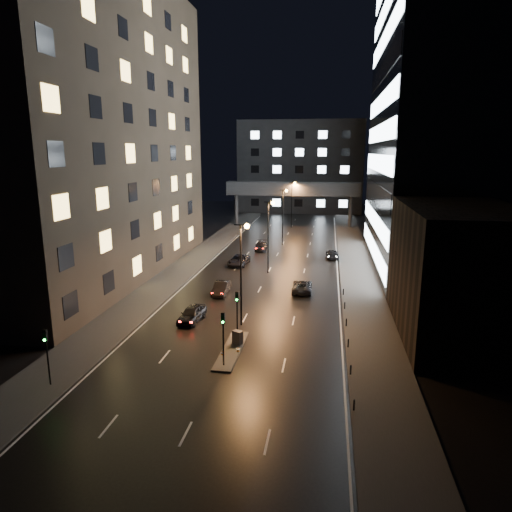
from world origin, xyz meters
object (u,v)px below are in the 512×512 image
(car_away_b, at_px, (221,288))
(utility_cabinet, at_px, (238,337))
(car_away_c, at_px, (239,260))
(car_toward_a, at_px, (302,286))
(car_toward_b, at_px, (332,254))
(car_away_d, at_px, (261,246))
(car_away_a, at_px, (192,314))

(car_away_b, distance_m, utility_cabinet, 15.08)
(car_away_c, distance_m, car_toward_a, 15.66)
(car_toward_a, bearing_deg, car_toward_b, -102.15)
(car_away_d, bearing_deg, utility_cabinet, -88.82)
(car_toward_a, distance_m, car_toward_b, 19.20)
(car_away_c, relative_size, car_toward_b, 1.20)
(car_away_a, relative_size, car_away_c, 0.83)
(car_away_b, distance_m, car_away_d, 25.45)
(car_away_a, bearing_deg, car_toward_a, 54.15)
(car_away_b, xyz_separation_m, car_toward_a, (9.54, 2.43, -0.04))
(car_away_a, bearing_deg, car_toward_b, 70.88)
(car_away_a, height_order, car_toward_a, car_away_a)
(car_away_d, distance_m, car_toward_b, 12.86)
(car_away_d, bearing_deg, car_away_a, -97.40)
(car_toward_b, distance_m, utility_cabinet, 36.53)
(car_away_d, xyz_separation_m, car_toward_a, (8.43, -22.99, -0.02))
(car_away_b, bearing_deg, car_toward_a, 13.01)
(car_away_d, height_order, car_toward_a, car_away_d)
(car_away_a, height_order, car_away_b, car_away_a)
(car_away_b, relative_size, car_toward_a, 0.89)
(car_away_b, xyz_separation_m, utility_cabinet, (4.85, -14.28, 0.01))
(car_away_a, xyz_separation_m, car_toward_a, (10.37, 11.71, -0.08))
(car_away_d, bearing_deg, car_toward_a, -74.06)
(car_away_a, height_order, car_away_c, car_away_a)
(car_away_d, bearing_deg, car_away_c, -103.27)
(car_away_b, distance_m, car_toward_a, 9.84)
(car_toward_a, relative_size, car_toward_b, 1.10)
(car_away_c, xyz_separation_m, car_toward_b, (13.94, 6.96, -0.10))
(car_away_a, height_order, car_toward_b, car_away_a)
(utility_cabinet, bearing_deg, car_toward_b, 101.50)
(car_toward_b, bearing_deg, car_away_b, 53.85)
(car_away_a, relative_size, car_toward_a, 0.91)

